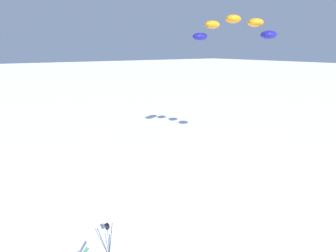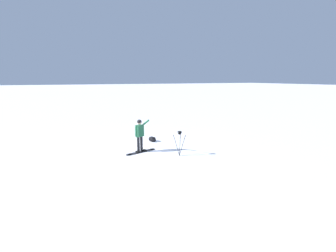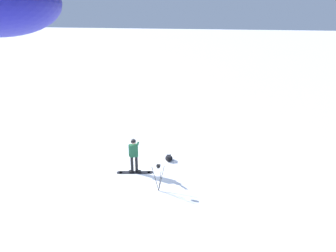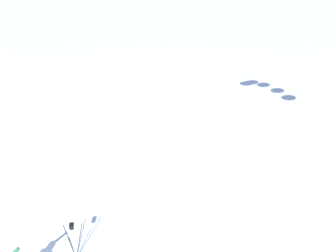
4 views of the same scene
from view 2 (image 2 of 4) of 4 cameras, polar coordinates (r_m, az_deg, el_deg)
ground_plane at (r=13.01m, az=-5.17°, el=-5.73°), size 300.00×300.00×0.00m
snowboarder at (r=12.31m, az=-6.97°, el=-1.51°), size 0.63×0.67×1.79m
snowboard at (r=12.56m, az=-6.64°, el=-6.28°), size 0.68×1.74×0.10m
gear_bag_large at (r=14.53m, az=-3.88°, el=-3.25°), size 0.67×0.54×0.28m
camera_tripod at (r=11.69m, az=2.87°, el=-2.99°), size 0.56×0.54×1.28m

